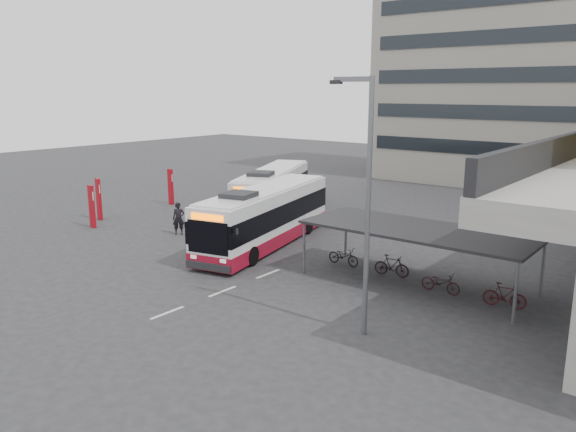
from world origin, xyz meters
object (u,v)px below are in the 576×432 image
Objects in this scene: bus_main at (266,217)px; lamp_post at (365,193)px; bus_teal at (273,192)px; pedestrian at (179,219)px.

lamp_post is at bearing -46.58° from bus_main.
pedestrian is (-0.81, -7.74, -0.59)m from bus_teal.
bus_teal is 20.10m from lamp_post.
bus_teal reaches higher than pedestrian.
bus_main is 5.75m from pedestrian.
lamp_post is (15.75, -5.25, 4.08)m from pedestrian.
pedestrian is at bearing -177.83° from bus_main.
pedestrian is 0.22× the size of lamp_post.
lamp_post is (10.24, -6.76, 3.46)m from bus_main.
bus_teal is (-4.70, 6.23, -0.03)m from bus_main.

